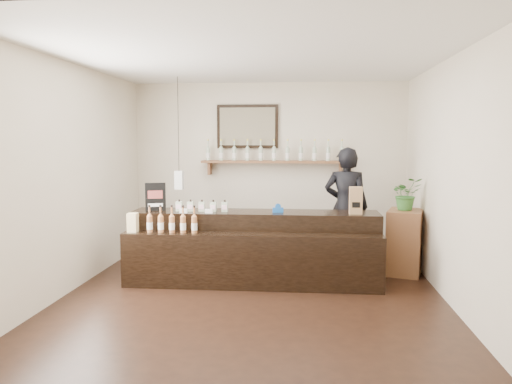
% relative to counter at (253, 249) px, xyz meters
% --- Properties ---
extents(ground, '(5.00, 5.00, 0.00)m').
position_rel_counter_xyz_m(ground, '(0.06, -0.58, -0.43)').
color(ground, black).
rests_on(ground, ground).
extents(room_shell, '(5.00, 5.00, 5.00)m').
position_rel_counter_xyz_m(room_shell, '(0.06, -0.58, 1.27)').
color(room_shell, beige).
rests_on(room_shell, ground).
extents(back_wall_decor, '(2.66, 0.96, 1.69)m').
position_rel_counter_xyz_m(back_wall_decor, '(-0.10, 1.79, 1.33)').
color(back_wall_decor, brown).
rests_on(back_wall_decor, ground).
extents(counter, '(3.27, 0.89, 1.07)m').
position_rel_counter_xyz_m(counter, '(0.00, 0.00, 0.00)').
color(counter, black).
rests_on(counter, ground).
extents(promo_sign, '(0.26, 0.10, 0.38)m').
position_rel_counter_xyz_m(promo_sign, '(-1.32, 0.05, 0.67)').
color(promo_sign, black).
rests_on(promo_sign, counter).
extents(paper_bag, '(0.16, 0.12, 0.35)m').
position_rel_counter_xyz_m(paper_bag, '(1.32, 0.03, 0.66)').
color(paper_bag, '#A17E4D').
rests_on(paper_bag, counter).
extents(tape_dispenser, '(0.15, 0.08, 0.12)m').
position_rel_counter_xyz_m(tape_dispenser, '(0.32, 0.07, 0.53)').
color(tape_dispenser, '#1753A4').
rests_on(tape_dispenser, counter).
extents(side_cabinet, '(0.60, 0.72, 0.89)m').
position_rel_counter_xyz_m(side_cabinet, '(2.06, 0.60, 0.02)').
color(side_cabinet, brown).
rests_on(side_cabinet, ground).
extents(potted_plant, '(0.48, 0.44, 0.45)m').
position_rel_counter_xyz_m(potted_plant, '(2.06, 0.60, 0.69)').
color(potted_plant, '#326B2A').
rests_on(potted_plant, side_cabinet).
extents(shopkeeper, '(0.80, 0.60, 1.98)m').
position_rel_counter_xyz_m(shopkeeper, '(1.27, 0.97, 0.56)').
color(shopkeeper, black).
rests_on(shopkeeper, ground).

